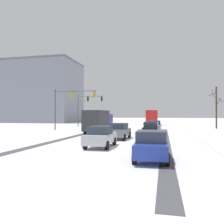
% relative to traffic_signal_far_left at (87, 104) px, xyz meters
% --- Properties ---
extents(wheel_track_left_lane, '(0.76, 33.19, 0.01)m').
position_rel_traffic_signal_far_left_xyz_m(wheel_track_left_lane, '(15.24, -21.17, -4.60)').
color(wheel_track_left_lane, '#4C4C51').
rests_on(wheel_track_left_lane, ground).
extents(wheel_track_right_lane, '(0.93, 33.19, 0.01)m').
position_rel_traffic_signal_far_left_xyz_m(wheel_track_right_lane, '(5.17, -21.17, -4.60)').
color(wheel_track_right_lane, '#4C4C51').
rests_on(wheel_track_right_lane, ground).
extents(traffic_signal_far_left, '(5.25, 0.52, 6.50)m').
position_rel_traffic_signal_far_left_xyz_m(traffic_signal_far_left, '(0.00, 0.00, 0.00)').
color(traffic_signal_far_left, '#47474C').
rests_on(traffic_signal_far_left, ground).
extents(traffic_signal_near_left, '(6.95, 0.42, 6.50)m').
position_rel_traffic_signal_far_left_xyz_m(traffic_signal_near_left, '(0.64, -10.09, 0.07)').
color(traffic_signal_near_left, '#47474C').
rests_on(traffic_signal_near_left, ground).
extents(car_white_lead, '(1.95, 4.16, 1.62)m').
position_rel_traffic_signal_far_left_xyz_m(car_white_lead, '(13.83, -10.95, -3.79)').
color(car_white_lead, silver).
rests_on(car_white_lead, ground).
extents(car_black_second, '(1.96, 4.17, 1.62)m').
position_rel_traffic_signal_far_left_xyz_m(car_black_second, '(13.65, -16.31, -3.79)').
color(car_black_second, black).
rests_on(car_black_second, ground).
extents(car_grey_third, '(1.99, 4.18, 1.62)m').
position_rel_traffic_signal_far_left_xyz_m(car_grey_third, '(10.66, -20.80, -3.79)').
color(car_grey_third, slate).
rests_on(car_grey_third, ground).
extents(car_silver_fourth, '(1.84, 4.10, 1.62)m').
position_rel_traffic_signal_far_left_xyz_m(car_silver_fourth, '(10.36, -26.72, -3.79)').
color(car_silver_fourth, '#B7BABF').
rests_on(car_silver_fourth, ground).
extents(car_blue_fifth, '(1.89, 4.13, 1.62)m').
position_rel_traffic_signal_far_left_xyz_m(car_blue_fifth, '(14.42, -30.87, -3.79)').
color(car_blue_fifth, '#233899').
rests_on(car_blue_fifth, ground).
extents(bus_oncoming, '(3.01, 11.09, 3.38)m').
position_rel_traffic_signal_far_left_xyz_m(bus_oncoming, '(12.35, 10.98, -2.62)').
color(bus_oncoming, '#B21E1E').
rests_on(bus_oncoming, ground).
extents(box_truck_delivery, '(2.40, 7.44, 3.02)m').
position_rel_traffic_signal_far_left_xyz_m(box_truck_delivery, '(6.52, -13.95, -2.97)').
color(box_truck_delivery, '#233899').
rests_on(box_truck_delivery, ground).
extents(bare_tree_sidewalk_far, '(2.31, 2.32, 7.33)m').
position_rel_traffic_signal_far_left_xyz_m(bare_tree_sidewalk_far, '(24.07, -0.56, -0.74)').
color(bare_tree_sidewalk_far, '#423023').
rests_on(bare_tree_sidewalk_far, ground).
extents(office_building_far_left_block, '(25.57, 15.95, 18.83)m').
position_rel_traffic_signal_far_left_xyz_m(office_building_far_left_block, '(-23.85, 21.86, 4.81)').
color(office_building_far_left_block, gray).
rests_on(office_building_far_left_block, ground).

